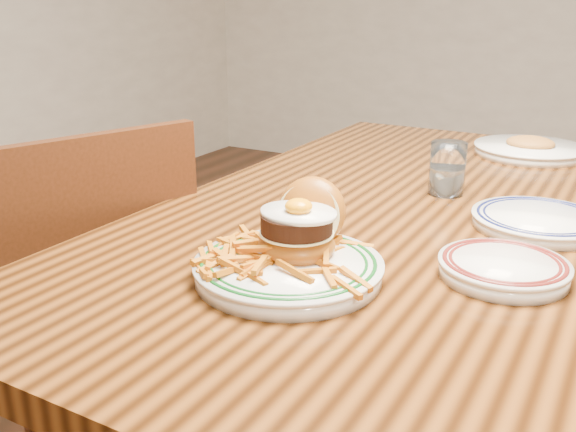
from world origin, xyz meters
The scene contains 7 objects.
table centered at (0.00, 0.00, 0.66)m, with size 0.85×1.60×0.75m.
chair_left centered at (-0.60, -0.28, 0.48)m, with size 0.53×0.53×0.91m.
main_plate centered at (-0.02, -0.39, 0.79)m, with size 0.28×0.30×0.14m.
side_plate centered at (0.26, -0.25, 0.77)m, with size 0.19×0.19×0.03m.
rear_plate centered at (0.27, 0.01, 0.76)m, with size 0.24×0.24×0.03m.
water_glass centered at (0.06, 0.13, 0.80)m, with size 0.07×0.07×0.11m.
far_plate centered at (0.15, 0.58, 0.77)m, with size 0.28×0.28×0.05m.
Camera 1 is at (0.42, -1.17, 1.15)m, focal length 40.00 mm.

